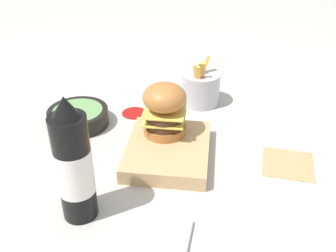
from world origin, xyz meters
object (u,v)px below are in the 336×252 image
at_px(serving_board, 168,151).
at_px(burger, 165,109).
at_px(fries_basket, 200,88).
at_px(side_bowl, 78,117).
at_px(ketchup_bottle, 74,166).

height_order(serving_board, burger, burger).
relative_size(burger, fries_basket, 0.91).
bearing_deg(serving_board, burger, -163.95).
bearing_deg(side_bowl, fries_basket, 117.57).
distance_m(serving_board, fries_basket, 0.29).
bearing_deg(fries_basket, serving_board, -11.78).
xyz_separation_m(burger, side_bowl, (-0.07, -0.24, -0.08)).
distance_m(serving_board, side_bowl, 0.28).
bearing_deg(burger, serving_board, 16.05).
bearing_deg(burger, ketchup_bottle, -26.86).
bearing_deg(ketchup_bottle, fries_basket, 157.33).
xyz_separation_m(fries_basket, side_bowl, (0.16, -0.31, -0.02)).
xyz_separation_m(serving_board, fries_basket, (-0.28, 0.06, 0.03)).
relative_size(burger, ketchup_bottle, 0.50).
xyz_separation_m(burger, ketchup_bottle, (0.26, -0.13, 0.02)).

